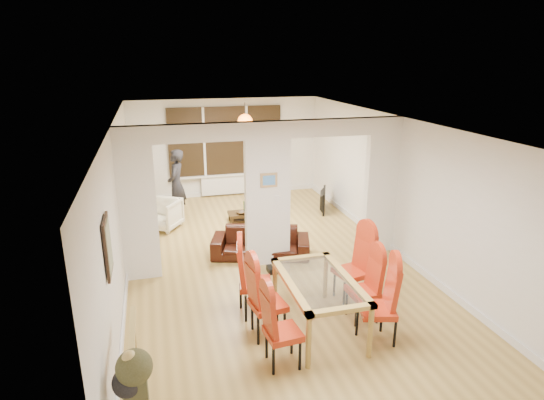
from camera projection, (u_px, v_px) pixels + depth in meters
name	position (u px, v px, depth m)	size (l,w,h in m)	color
floor	(268.00, 262.00, 8.39)	(5.00, 9.00, 0.01)	#AC8B45
room_walls	(268.00, 195.00, 7.99)	(5.00, 9.00, 2.60)	silver
divider_wall	(268.00, 195.00, 7.99)	(5.00, 0.18, 2.60)	white
bay_window_blinds	(226.00, 141.00, 12.02)	(3.00, 0.08, 1.80)	black
radiator	(227.00, 185.00, 12.35)	(1.40, 0.08, 0.50)	white
pendant_light	(245.00, 121.00, 10.85)	(0.36, 0.36, 0.36)	orange
stair_newel	(135.00, 367.00, 4.72)	(0.40, 1.20, 1.10)	tan
wall_poster	(108.00, 246.00, 5.08)	(0.04, 0.52, 0.67)	gray
pillar_photo	(269.00, 180.00, 7.81)	(0.30, 0.03, 0.25)	#4C8CD8
dining_table	(318.00, 304.00, 6.24)	(0.91, 1.62, 0.76)	#A7853D
dining_chair_la	(283.00, 327.00, 5.47)	(0.41, 0.41, 1.02)	#B02B12
dining_chair_lb	(268.00, 299.00, 6.04)	(0.44, 0.44, 1.10)	#B02B12
dining_chair_lc	(255.00, 278.00, 6.56)	(0.45, 0.45, 1.13)	#B02B12
dining_chair_ra	(378.00, 304.00, 5.91)	(0.44, 0.44, 1.11)	#B02B12
dining_chair_rb	(363.00, 287.00, 6.44)	(0.41, 0.41, 1.02)	#B02B12
dining_chair_rc	(352.00, 267.00, 6.91)	(0.46, 0.46, 1.15)	#B02B12
sofa	(261.00, 243.00, 8.59)	(1.82, 0.71, 0.53)	black
armchair	(162.00, 214.00, 9.94)	(0.71, 0.73, 0.66)	beige
person	(176.00, 185.00, 10.45)	(0.39, 0.60, 1.63)	black
television	(320.00, 200.00, 11.17)	(0.12, 0.91, 0.53)	black
coffee_table	(248.00, 216.00, 10.51)	(0.88, 0.44, 0.20)	#302110
bottle	(245.00, 206.00, 10.44)	(0.07, 0.07, 0.28)	#143F19
bowl	(242.00, 213.00, 10.35)	(0.23, 0.23, 0.06)	#302110
shoes	(274.00, 269.00, 8.02)	(0.22, 0.24, 0.09)	black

